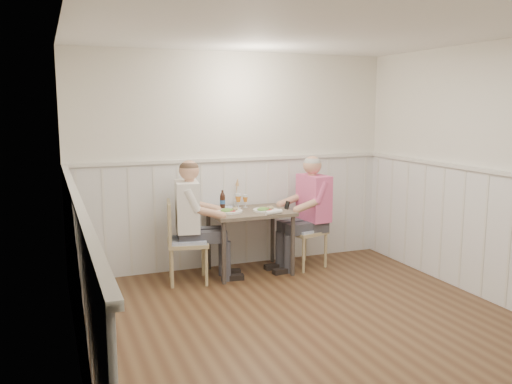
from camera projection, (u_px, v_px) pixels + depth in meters
ground_plane at (319, 332)px, 4.76m from camera, size 4.50×4.50×0.00m
room_shell at (322, 160)px, 4.51m from camera, size 4.04×4.54×2.60m
wainscot at (287, 238)px, 5.28m from camera, size 4.00×4.49×1.34m
dining_table at (250, 219)px, 6.36m from camera, size 0.94×0.70×0.75m
chair_right at (308, 227)px, 6.65m from camera, size 0.54×0.54×0.91m
chair_left at (182, 239)px, 6.03m from camera, size 0.51×0.51×0.93m
man_in_pink at (311, 220)px, 6.62m from camera, size 0.68×0.47×1.39m
diner_cream at (191, 230)px, 6.08m from camera, size 0.70×0.49×1.40m
plate_man at (265, 209)px, 6.31m from camera, size 0.30×0.30×0.07m
plate_diner at (229, 210)px, 6.23m from camera, size 0.30×0.30×0.08m
beer_glass_a at (245, 199)px, 6.52m from camera, size 0.06×0.06×0.16m
beer_glass_b at (238, 198)px, 6.45m from camera, size 0.07×0.07×0.18m
beer_bottle at (223, 201)px, 6.41m from camera, size 0.06×0.06×0.23m
rolled_napkin at (274, 212)px, 6.12m from camera, size 0.23×0.10×0.05m
grass_vase at (236, 193)px, 6.58m from camera, size 0.04×0.04×0.35m
gingham_mat at (221, 209)px, 6.44m from camera, size 0.34×0.27×0.01m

